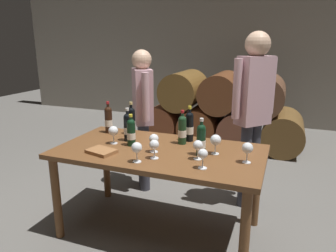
{
  "coord_description": "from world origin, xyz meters",
  "views": [
    {
      "loc": [
        0.94,
        -2.28,
        1.64
      ],
      "look_at": [
        0.0,
        0.2,
        0.91
      ],
      "focal_mm": 33.72,
      "sensor_mm": 36.0,
      "label": 1
    }
  ],
  "objects_px": {
    "wine_bottle_1": "(201,139)",
    "wine_bottle_4": "(131,120)",
    "wine_glass_1": "(154,145)",
    "wine_glass_3": "(247,149)",
    "wine_bottle_3": "(131,132)",
    "wine_bottle_2": "(189,126)",
    "wine_glass_6": "(154,139)",
    "tasting_notebook": "(101,151)",
    "wine_bottle_0": "(128,127)",
    "wine_glass_5": "(198,146)",
    "wine_glass_7": "(216,140)",
    "taster_seated_left": "(143,109)",
    "wine_glass_2": "(113,131)",
    "dining_table": "(159,160)",
    "wine_glass_0": "(203,155)",
    "sommelier_presenting": "(253,105)",
    "wine_bottle_6": "(109,119)",
    "wine_bottle_5": "(182,129)",
    "wine_glass_4": "(137,148)"
  },
  "relations": [
    {
      "from": "wine_bottle_1",
      "to": "taster_seated_left",
      "type": "distance_m",
      "value": 1.11
    },
    {
      "from": "wine_bottle_3",
      "to": "wine_glass_6",
      "type": "height_order",
      "value": "wine_bottle_3"
    },
    {
      "from": "dining_table",
      "to": "wine_glass_3",
      "type": "bearing_deg",
      "value": -3.18
    },
    {
      "from": "dining_table",
      "to": "wine_glass_2",
      "type": "height_order",
      "value": "wine_glass_2"
    },
    {
      "from": "dining_table",
      "to": "sommelier_presenting",
      "type": "distance_m",
      "value": 1.07
    },
    {
      "from": "wine_bottle_0",
      "to": "wine_glass_7",
      "type": "relative_size",
      "value": 1.87
    },
    {
      "from": "wine_bottle_2",
      "to": "wine_bottle_3",
      "type": "xyz_separation_m",
      "value": [
        -0.43,
        -0.3,
        -0.02
      ]
    },
    {
      "from": "wine_glass_0",
      "to": "wine_glass_7",
      "type": "bearing_deg",
      "value": 86.58
    },
    {
      "from": "wine_bottle_3",
      "to": "wine_glass_2",
      "type": "xyz_separation_m",
      "value": [
        -0.17,
        -0.01,
        -0.01
      ]
    },
    {
      "from": "wine_glass_5",
      "to": "sommelier_presenting",
      "type": "xyz_separation_m",
      "value": [
        0.3,
        0.85,
        0.18
      ]
    },
    {
      "from": "wine_bottle_2",
      "to": "taster_seated_left",
      "type": "height_order",
      "value": "taster_seated_left"
    },
    {
      "from": "wine_glass_1",
      "to": "sommelier_presenting",
      "type": "bearing_deg",
      "value": 57.18
    },
    {
      "from": "wine_glass_4",
      "to": "wine_glass_5",
      "type": "relative_size",
      "value": 1.02
    },
    {
      "from": "wine_glass_1",
      "to": "wine_bottle_1",
      "type": "bearing_deg",
      "value": 32.45
    },
    {
      "from": "wine_bottle_1",
      "to": "wine_glass_5",
      "type": "height_order",
      "value": "wine_bottle_1"
    },
    {
      "from": "wine_glass_2",
      "to": "tasting_notebook",
      "type": "height_order",
      "value": "wine_glass_2"
    },
    {
      "from": "dining_table",
      "to": "wine_glass_2",
      "type": "bearing_deg",
      "value": 179.82
    },
    {
      "from": "wine_bottle_1",
      "to": "wine_glass_6",
      "type": "bearing_deg",
      "value": -169.39
    },
    {
      "from": "wine_bottle_6",
      "to": "wine_glass_2",
      "type": "relative_size",
      "value": 1.95
    },
    {
      "from": "wine_glass_0",
      "to": "taster_seated_left",
      "type": "bearing_deg",
      "value": 133.29
    },
    {
      "from": "wine_glass_5",
      "to": "wine_bottle_3",
      "type": "bearing_deg",
      "value": 169.61
    },
    {
      "from": "wine_glass_1",
      "to": "wine_glass_3",
      "type": "height_order",
      "value": "wine_glass_3"
    },
    {
      "from": "wine_bottle_0",
      "to": "wine_glass_5",
      "type": "distance_m",
      "value": 0.74
    },
    {
      "from": "wine_bottle_3",
      "to": "wine_bottle_2",
      "type": "bearing_deg",
      "value": 34.88
    },
    {
      "from": "wine_bottle_1",
      "to": "wine_bottle_0",
      "type": "bearing_deg",
      "value": 170.02
    },
    {
      "from": "wine_bottle_4",
      "to": "tasting_notebook",
      "type": "bearing_deg",
      "value": -88.72
    },
    {
      "from": "wine_bottle_4",
      "to": "wine_glass_0",
      "type": "relative_size",
      "value": 2.16
    },
    {
      "from": "wine_glass_0",
      "to": "wine_glass_2",
      "type": "relative_size",
      "value": 0.92
    },
    {
      "from": "wine_bottle_1",
      "to": "wine_bottle_2",
      "type": "height_order",
      "value": "wine_bottle_2"
    },
    {
      "from": "wine_bottle_3",
      "to": "wine_bottle_6",
      "type": "relative_size",
      "value": 0.89
    },
    {
      "from": "wine_bottle_4",
      "to": "wine_glass_1",
      "type": "height_order",
      "value": "wine_bottle_4"
    },
    {
      "from": "wine_bottle_3",
      "to": "wine_bottle_1",
      "type": "bearing_deg",
      "value": -1.5
    },
    {
      "from": "wine_bottle_1",
      "to": "tasting_notebook",
      "type": "height_order",
      "value": "wine_bottle_1"
    },
    {
      "from": "wine_glass_7",
      "to": "taster_seated_left",
      "type": "bearing_deg",
      "value": 144.89
    },
    {
      "from": "wine_glass_3",
      "to": "wine_glass_4",
      "type": "height_order",
      "value": "wine_glass_3"
    },
    {
      "from": "wine_bottle_4",
      "to": "wine_bottle_6",
      "type": "distance_m",
      "value": 0.23
    },
    {
      "from": "wine_glass_2",
      "to": "wine_glass_6",
      "type": "bearing_deg",
      "value": -10.37
    },
    {
      "from": "wine_glass_0",
      "to": "wine_glass_3",
      "type": "bearing_deg",
      "value": 38.67
    },
    {
      "from": "wine_glass_3",
      "to": "wine_bottle_1",
      "type": "bearing_deg",
      "value": 174.54
    },
    {
      "from": "wine_bottle_3",
      "to": "wine_glass_1",
      "type": "height_order",
      "value": "wine_bottle_3"
    },
    {
      "from": "wine_bottle_1",
      "to": "wine_bottle_4",
      "type": "xyz_separation_m",
      "value": [
        -0.77,
        0.32,
        0.01
      ]
    },
    {
      "from": "wine_bottle_0",
      "to": "wine_bottle_2",
      "type": "height_order",
      "value": "wine_bottle_2"
    },
    {
      "from": "wine_bottle_5",
      "to": "wine_glass_6",
      "type": "relative_size",
      "value": 1.97
    },
    {
      "from": "wine_bottle_3",
      "to": "tasting_notebook",
      "type": "height_order",
      "value": "wine_bottle_3"
    },
    {
      "from": "dining_table",
      "to": "wine_bottle_1",
      "type": "bearing_deg",
      "value": -0.85
    },
    {
      "from": "wine_glass_0",
      "to": "tasting_notebook",
      "type": "height_order",
      "value": "wine_glass_0"
    },
    {
      "from": "wine_bottle_5",
      "to": "tasting_notebook",
      "type": "relative_size",
      "value": 1.36
    },
    {
      "from": "dining_table",
      "to": "taster_seated_left",
      "type": "distance_m",
      "value": 0.91
    },
    {
      "from": "dining_table",
      "to": "wine_glass_0",
      "type": "distance_m",
      "value": 0.54
    },
    {
      "from": "wine_bottle_5",
      "to": "wine_glass_2",
      "type": "distance_m",
      "value": 0.6
    }
  ]
}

